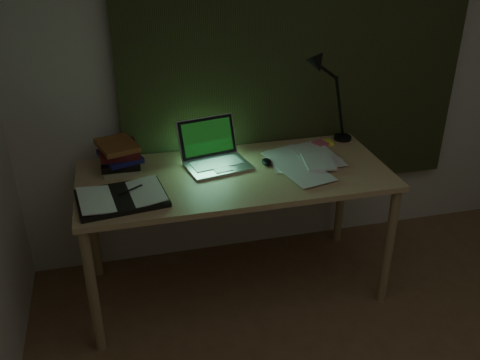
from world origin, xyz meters
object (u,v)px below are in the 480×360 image
object	(u,v)px
open_textbook	(122,197)
loose_papers	(308,163)
book_stack	(119,155)
laptop	(218,147)
desk_lamp	(347,95)
desk	(235,233)

from	to	relation	value
open_textbook	loose_papers	size ratio (longest dim) A/B	1.13
book_stack	laptop	bearing A→B (deg)	-12.84
open_textbook	desk_lamp	size ratio (longest dim) A/B	0.74
loose_papers	laptop	bearing A→B (deg)	170.57
desk_lamp	loose_papers	bearing A→B (deg)	-144.40
loose_papers	desk_lamp	xyz separation A→B (m)	(0.35, 0.30, 0.29)
book_stack	desk_lamp	xyz separation A→B (m)	(1.41, 0.09, 0.22)
laptop	book_stack	bearing A→B (deg)	156.06
desk	loose_papers	size ratio (longest dim) A/B	4.48
desk	laptop	distance (m)	0.54
open_textbook	book_stack	xyz separation A→B (m)	(0.01, 0.38, 0.07)
open_textbook	laptop	bearing A→B (deg)	17.36
open_textbook	desk_lamp	world-z (taller)	desk_lamp
laptop	loose_papers	distance (m)	0.54
open_textbook	book_stack	bearing A→B (deg)	80.63
desk	open_textbook	distance (m)	0.78
desk	laptop	world-z (taller)	laptop
laptop	open_textbook	world-z (taller)	laptop
laptop	loose_papers	bearing A→B (deg)	-20.53
desk	open_textbook	xyz separation A→B (m)	(-0.64, -0.16, 0.42)
desk	book_stack	distance (m)	0.82
book_stack	loose_papers	distance (m)	1.09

